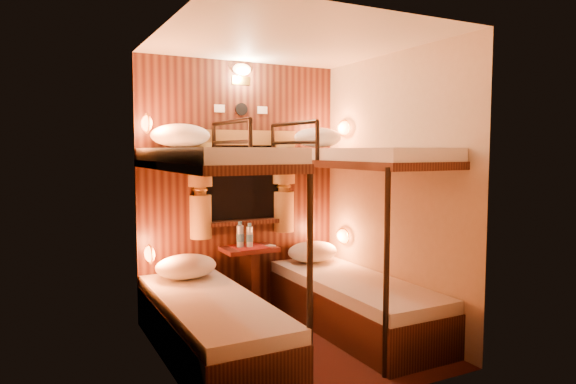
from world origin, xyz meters
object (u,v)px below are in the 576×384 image
bottle_right (250,237)px  table (249,271)px  bottle_left (240,236)px  bunk_right (353,266)px  bunk_left (210,284)px

bottle_right → table: bearing=145.4°
table → bottle_left: (-0.08, 0.02, 0.34)m
bottle_left → bottle_right: bearing=-14.1°
table → bunk_right: bearing=-50.3°
bunk_left → bottle_left: bearing=54.7°
bunk_right → bottle_left: size_ratio=7.76×
bunk_right → bottle_right: bunk_right is taller
bunk_left → bottle_right: (0.65, 0.78, 0.19)m
bunk_right → bottle_left: bearing=132.4°
bunk_left → bunk_right: 1.30m
bunk_right → table: bunk_right is taller
bunk_left → bottle_left: (0.57, 0.80, 0.20)m
table → bottle_left: bearing=167.3°
bunk_left → table: (0.65, 0.78, -0.14)m
bunk_left → bottle_right: bunk_left is taller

